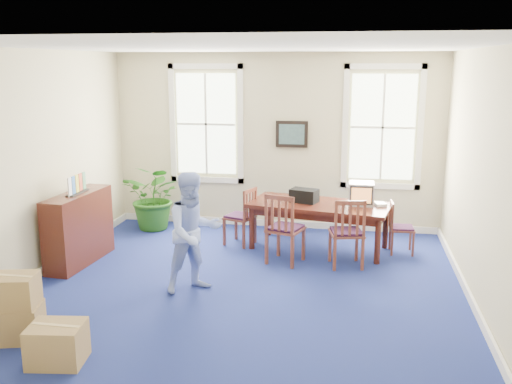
% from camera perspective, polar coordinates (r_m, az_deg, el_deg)
% --- Properties ---
extents(floor, '(6.50, 6.50, 0.00)m').
position_cam_1_polar(floor, '(7.78, -1.51, -9.97)').
color(floor, navy).
rests_on(floor, ground).
extents(ceiling, '(6.50, 6.50, 0.00)m').
position_cam_1_polar(ceiling, '(7.17, -1.67, 14.32)').
color(ceiling, white).
rests_on(ceiling, ground).
extents(wall_back, '(6.50, 0.00, 6.50)m').
position_cam_1_polar(wall_back, '(10.47, 1.98, 5.05)').
color(wall_back, beige).
rests_on(wall_back, ground).
extents(wall_front, '(6.50, 0.00, 6.50)m').
position_cam_1_polar(wall_front, '(4.28, -10.37, -6.62)').
color(wall_front, beige).
rests_on(wall_front, ground).
extents(wall_left, '(0.00, 6.50, 6.50)m').
position_cam_1_polar(wall_left, '(8.43, -22.01, 2.24)').
color(wall_left, beige).
rests_on(wall_left, ground).
extents(wall_right, '(0.00, 6.50, 6.50)m').
position_cam_1_polar(wall_right, '(7.33, 22.05, 0.78)').
color(wall_right, beige).
rests_on(wall_right, ground).
extents(baseboard_back, '(6.00, 0.04, 0.12)m').
position_cam_1_polar(baseboard_back, '(10.76, 1.90, -3.12)').
color(baseboard_back, white).
rests_on(baseboard_back, ground).
extents(baseboard_left, '(0.04, 6.50, 0.12)m').
position_cam_1_polar(baseboard_left, '(8.80, -21.01, -7.66)').
color(baseboard_left, white).
rests_on(baseboard_left, ground).
extents(baseboard_right, '(0.04, 6.50, 0.12)m').
position_cam_1_polar(baseboard_right, '(7.77, 20.87, -10.39)').
color(baseboard_right, white).
rests_on(baseboard_right, ground).
extents(window_left, '(1.40, 0.12, 2.20)m').
position_cam_1_polar(window_left, '(10.67, -5.00, 6.78)').
color(window_left, white).
rests_on(window_left, ground).
extents(window_right, '(1.40, 0.12, 2.20)m').
position_cam_1_polar(window_right, '(10.33, 12.54, 6.33)').
color(window_right, white).
rests_on(window_right, ground).
extents(wall_picture, '(0.58, 0.06, 0.48)m').
position_cam_1_polar(wall_picture, '(10.37, 3.60, 5.79)').
color(wall_picture, black).
rests_on(wall_picture, ground).
extents(conference_table, '(2.41, 1.43, 0.77)m').
position_cam_1_polar(conference_table, '(9.46, 6.30, -3.39)').
color(conference_table, '#471B11').
rests_on(conference_table, ground).
extents(crt_tv, '(0.40, 0.44, 0.36)m').
position_cam_1_polar(crt_tv, '(9.35, 10.48, -0.14)').
color(crt_tv, '#B7B7BC').
rests_on(crt_tv, conference_table).
extents(game_console, '(0.21, 0.24, 0.05)m').
position_cam_1_polar(game_console, '(9.35, 12.33, -1.21)').
color(game_console, white).
rests_on(game_console, conference_table).
extents(equipment_bag, '(0.50, 0.40, 0.22)m').
position_cam_1_polar(equipment_bag, '(9.40, 4.84, -0.35)').
color(equipment_bag, black).
rests_on(equipment_bag, conference_table).
extents(chair_near_left, '(0.62, 0.62, 1.10)m').
position_cam_1_polar(chair_near_left, '(8.72, 2.96, -3.59)').
color(chair_near_left, brown).
rests_on(chair_near_left, ground).
extents(chair_near_right, '(0.57, 0.57, 1.07)m').
position_cam_1_polar(chair_near_right, '(8.67, 9.04, -3.96)').
color(chair_near_right, brown).
rests_on(chair_near_right, ground).
extents(chair_end_left, '(0.56, 0.56, 0.98)m').
position_cam_1_polar(chair_end_left, '(9.60, -1.64, -2.42)').
color(chair_end_left, brown).
rests_on(chair_end_left, ground).
extents(chair_end_right, '(0.40, 0.40, 0.85)m').
position_cam_1_polar(chair_end_right, '(9.47, 14.39, -3.47)').
color(chair_end_right, brown).
rests_on(chair_end_right, ground).
extents(man, '(1.00, 0.98, 1.63)m').
position_cam_1_polar(man, '(7.62, -6.25, -4.03)').
color(man, '#98AFF7').
rests_on(man, ground).
extents(credenza, '(0.51, 1.42, 1.09)m').
position_cam_1_polar(credenza, '(9.10, -17.29, -3.50)').
color(credenza, '#471B11').
rests_on(credenza, ground).
extents(brochure_rack, '(0.33, 0.69, 0.30)m').
position_cam_1_polar(brochure_rack, '(8.92, -17.47, 0.80)').
color(brochure_rack, '#99999E').
rests_on(brochure_rack, credenza).
extents(potted_plant, '(1.27, 1.16, 1.22)m').
position_cam_1_polar(potted_plant, '(10.60, -10.03, -0.49)').
color(potted_plant, '#1F5214').
rests_on(potted_plant, ground).
extents(cardboard_boxes, '(1.66, 1.66, 0.79)m').
position_cam_1_polar(cardboard_boxes, '(6.89, -21.02, -10.39)').
color(cardboard_boxes, '#A07F4E').
rests_on(cardboard_boxes, ground).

